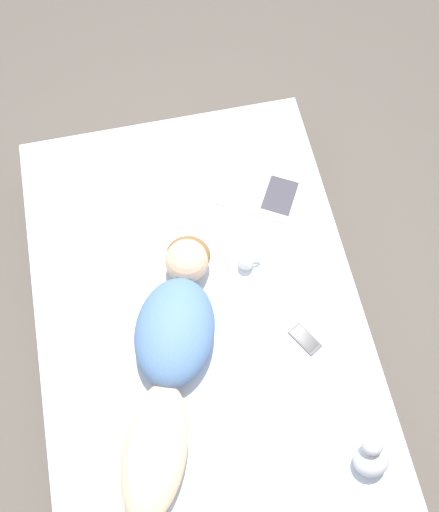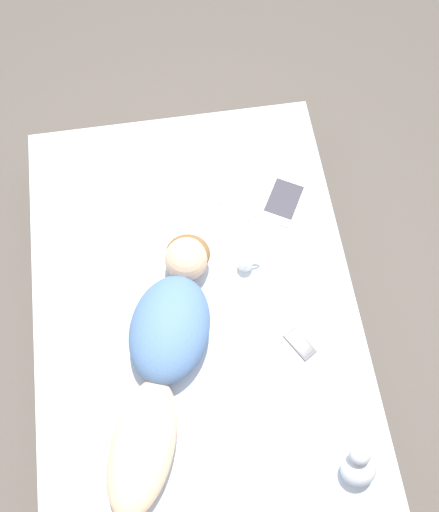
{
  "view_description": "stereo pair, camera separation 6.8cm",
  "coord_description": "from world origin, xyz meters",
  "px_view_note": "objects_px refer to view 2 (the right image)",
  "views": [
    {
      "loc": [
        -0.09,
        -0.89,
        3.21
      ],
      "look_at": [
        0.15,
        0.23,
        0.58
      ],
      "focal_mm": 42.0,
      "sensor_mm": 36.0,
      "label": 1
    },
    {
      "loc": [
        -0.02,
        -0.9,
        3.21
      ],
      "look_at": [
        0.15,
        0.23,
        0.58
      ],
      "focal_mm": 42.0,
      "sensor_mm": 36.0,
      "label": 2
    }
  ],
  "objects_px": {
    "person": "(165,351)",
    "cell_phone": "(300,344)",
    "open_magazine": "(264,192)",
    "coffee_mug": "(246,262)"
  },
  "relations": [
    {
      "from": "open_magazine",
      "to": "coffee_mug",
      "type": "relative_size",
      "value": 4.83
    },
    {
      "from": "person",
      "to": "cell_phone",
      "type": "distance_m",
      "value": 0.62
    },
    {
      "from": "person",
      "to": "cell_phone",
      "type": "xyz_separation_m",
      "value": [
        0.61,
        -0.03,
        -0.09
      ]
    },
    {
      "from": "open_magazine",
      "to": "cell_phone",
      "type": "xyz_separation_m",
      "value": [
        0.02,
        -0.81,
        0.0
      ]
    },
    {
      "from": "person",
      "to": "open_magazine",
      "type": "bearing_deg",
      "value": 72.4
    },
    {
      "from": "person",
      "to": "coffee_mug",
      "type": "xyz_separation_m",
      "value": [
        0.43,
        0.39,
        -0.06
      ]
    },
    {
      "from": "coffee_mug",
      "to": "cell_phone",
      "type": "bearing_deg",
      "value": -66.91
    },
    {
      "from": "person",
      "to": "coffee_mug",
      "type": "distance_m",
      "value": 0.59
    },
    {
      "from": "person",
      "to": "open_magazine",
      "type": "height_order",
      "value": "person"
    },
    {
      "from": "open_magazine",
      "to": "coffee_mug",
      "type": "height_order",
      "value": "coffee_mug"
    }
  ]
}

